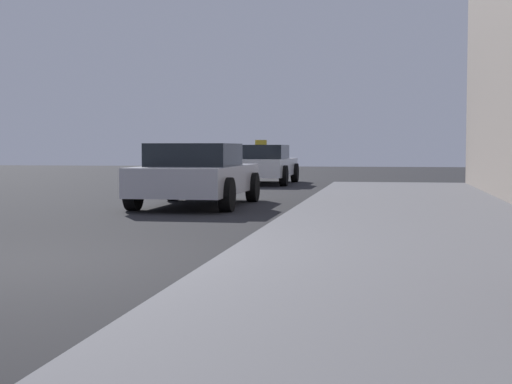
{
  "coord_description": "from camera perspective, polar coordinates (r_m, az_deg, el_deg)",
  "views": [
    {
      "loc": [
        3.62,
        -7.13,
        1.2
      ],
      "look_at": [
        2.05,
        1.92,
        0.66
      ],
      "focal_mm": 53.58,
      "sensor_mm": 36.0,
      "label": 1
    }
  ],
  "objects": [
    {
      "name": "ground_plane",
      "position": [
        8.08,
        -16.94,
        -5.28
      ],
      "size": [
        80.0,
        80.0,
        0.0
      ],
      "primitive_type": "plane",
      "color": "#232326"
    },
    {
      "name": "car_silver",
      "position": [
        15.56,
        -4.44,
        1.33
      ],
      "size": [
        2.03,
        4.23,
        1.27
      ],
      "color": "#B7B7BF",
      "rests_on": "ground_plane"
    },
    {
      "name": "sidewalk",
      "position": [
        7.23,
        12.81,
        -5.64
      ],
      "size": [
        4.0,
        32.0,
        0.15
      ],
      "primitive_type": "cube",
      "color": "slate",
      "rests_on": "ground_plane"
    },
    {
      "name": "car_white",
      "position": [
        24.9,
        0.44,
        2.11
      ],
      "size": [
        2.03,
        4.38,
        1.43
      ],
      "color": "white",
      "rests_on": "ground_plane"
    }
  ]
}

